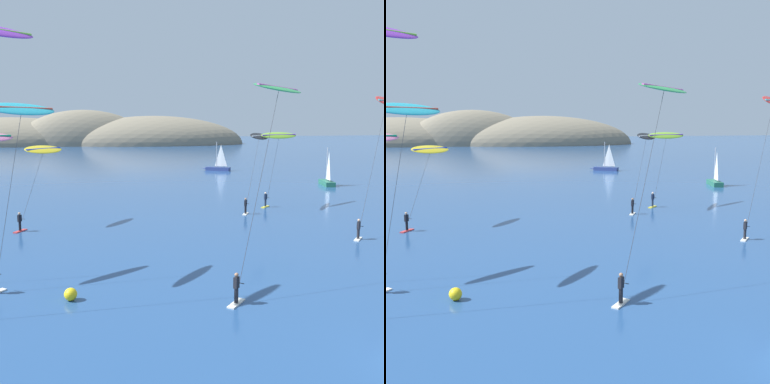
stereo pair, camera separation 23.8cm
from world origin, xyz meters
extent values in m
ellipsoid|color=#7A705B|center=(-5.88, 192.65, 0.00)|extent=(55.33, 24.58, 29.37)
ellipsoid|color=#7A705B|center=(23.80, 192.03, 0.00)|extent=(79.90, 37.98, 24.61)
ellipsoid|color=#7A705B|center=(-36.26, 202.66, 0.00)|extent=(85.94, 44.22, 23.30)
cube|color=#23664C|center=(24.57, 50.46, 0.35)|extent=(2.64, 5.00, 0.70)
cone|color=#23664C|center=(25.21, 52.77, 0.35)|extent=(1.22, 2.26, 0.67)
cylinder|color=#B2B2B7|center=(24.65, 50.74, 3.20)|extent=(0.12, 0.12, 5.00)
pyramid|color=white|center=(24.41, 49.88, 3.03)|extent=(0.56, 1.76, 4.25)
cylinder|color=#A5A5AD|center=(24.41, 49.88, 0.95)|extent=(0.56, 1.76, 0.08)
cube|color=navy|center=(15.38, 75.93, 0.35)|extent=(4.72, 3.93, 0.70)
cone|color=navy|center=(13.43, 77.33, 0.35)|extent=(2.14, 1.80, 0.67)
cylinder|color=#B2B2B7|center=(15.14, 76.11, 3.20)|extent=(0.12, 0.12, 5.00)
pyramid|color=white|center=(15.87, 75.58, 3.03)|extent=(1.51, 1.11, 4.25)
cylinder|color=#A5A5AD|center=(15.87, 75.58, 0.95)|extent=(1.51, 1.11, 0.08)
cube|color=silver|center=(9.12, 19.12, 0.04)|extent=(1.33, 1.36, 0.08)
cylinder|color=black|center=(9.12, 19.12, 0.48)|extent=(0.22, 0.22, 0.80)
cube|color=black|center=(9.12, 19.12, 1.18)|extent=(0.39, 0.37, 0.60)
sphere|color=tan|center=(9.12, 19.12, 1.60)|extent=(0.22, 0.22, 0.22)
cylinder|color=black|center=(9.40, 19.33, 1.06)|extent=(0.37, 0.46, 0.04)
cylinder|color=#333338|center=(11.49, 20.93, 6.11)|extent=(4.21, 3.23, 10.11)
cube|color=yellow|center=(7.89, 35.13, 0.04)|extent=(1.36, 1.32, 0.08)
cylinder|color=#192338|center=(7.89, 35.13, 0.48)|extent=(0.22, 0.22, 0.80)
cube|color=#192338|center=(7.89, 35.13, 1.18)|extent=(0.39, 0.33, 0.60)
sphere|color=beige|center=(7.89, 35.13, 1.60)|extent=(0.22, 0.22, 0.22)
cylinder|color=black|center=(8.20, 35.29, 1.06)|extent=(0.28, 0.51, 0.04)
ellipsoid|color=#8CD12D|center=(9.82, 36.11, 8.00)|extent=(6.00, 3.73, 0.85)
cylinder|color=#722DD1|center=(9.82, 36.11, 8.05)|extent=(5.32, 2.79, 0.16)
cylinder|color=#333338|center=(9.01, 35.70, 4.48)|extent=(1.65, 0.85, 6.85)
cube|color=silver|center=(4.19, 31.71, 0.04)|extent=(1.12, 1.49, 0.08)
cylinder|color=black|center=(4.19, 31.71, 0.48)|extent=(0.22, 0.22, 0.80)
cube|color=black|center=(4.19, 31.71, 1.18)|extent=(0.37, 0.39, 0.60)
sphere|color=#9E7051|center=(4.19, 31.71, 1.60)|extent=(0.22, 0.22, 0.22)
cylinder|color=black|center=(4.41, 31.98, 1.06)|extent=(0.45, 0.39, 0.04)
ellipsoid|color=black|center=(6.92, 34.93, 7.95)|extent=(4.39, 4.86, 0.86)
cylinder|color=white|center=(6.92, 34.93, 8.00)|extent=(3.38, 3.95, 0.16)
cylinder|color=#333338|center=(5.67, 33.46, 4.46)|extent=(2.53, 2.99, 6.80)
cube|color=red|center=(-17.78, 29.20, 0.04)|extent=(1.13, 1.49, 0.08)
cylinder|color=black|center=(-17.78, 29.20, 0.48)|extent=(0.22, 0.22, 0.80)
cube|color=black|center=(-17.78, 29.20, 1.18)|extent=(0.37, 0.39, 0.60)
sphere|color=tan|center=(-17.78, 29.20, 1.60)|extent=(0.22, 0.22, 0.22)
cylinder|color=black|center=(-17.55, 29.47, 1.06)|extent=(0.45, 0.38, 0.04)
ellipsoid|color=yellow|center=(-15.62, 31.81, 7.00)|extent=(4.18, 4.58, 0.84)
cylinder|color=#1432E0|center=(-15.62, 31.81, 7.05)|extent=(2.91, 3.48, 0.16)
cylinder|color=#333338|center=(-16.59, 30.64, 3.98)|extent=(1.96, 2.37, 5.85)
ellipsoid|color=#23B2C6|center=(-16.04, 15.13, 10.21)|extent=(4.48, 4.54, 0.88)
cylinder|color=#DB4C38|center=(-16.04, 15.13, 10.26)|extent=(3.39, 3.46, 0.16)
cylinder|color=#333338|center=(-16.83, 14.33, 5.59)|extent=(1.60, 1.64, 9.06)
cube|color=silver|center=(-5.31, 8.35, 0.04)|extent=(1.33, 1.36, 0.08)
cylinder|color=black|center=(-5.31, 8.35, 0.48)|extent=(0.22, 0.22, 0.80)
cube|color=black|center=(-5.31, 8.35, 1.18)|extent=(0.39, 0.38, 0.60)
sphere|color=#9E7051|center=(-5.31, 8.35, 1.60)|extent=(0.22, 0.22, 0.22)
cylinder|color=black|center=(-5.05, 8.59, 1.06)|extent=(0.40, 0.43, 0.04)
ellipsoid|color=green|center=(-1.65, 11.69, 11.39)|extent=(5.47, 5.19, 0.66)
cylinder|color=#D660B7|center=(-1.65, 11.69, 11.44)|extent=(4.27, 3.91, 0.16)
cylinder|color=#333338|center=(-3.35, 10.14, 6.17)|extent=(3.44, 3.14, 10.24)
sphere|color=yellow|center=(-13.70, 11.10, 0.35)|extent=(0.70, 0.70, 0.70)
camera|label=1|loc=(-13.68, -14.38, 9.45)|focal=45.00mm
camera|label=2|loc=(-13.45, -14.44, 9.45)|focal=45.00mm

